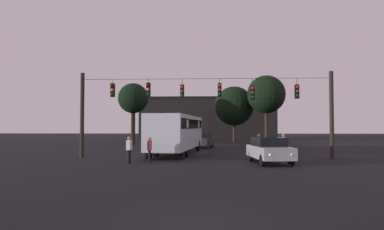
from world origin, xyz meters
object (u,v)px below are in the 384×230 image
city_bus (177,130)px  tree_right_far (234,106)px  car_far_left (204,140)px  pedestrian_crossing_center (259,145)px  pedestrian_near_bus (284,145)px  tree_left_silhouette (266,95)px  pedestrian_crossing_right (150,148)px  car_near_right (269,150)px  pedestrian_crossing_left (129,148)px  tree_behind_building (133,99)px

city_bus → tree_right_far: 23.09m
city_bus → car_far_left: (1.94, 8.98, -1.07)m
pedestrian_crossing_center → tree_right_far: bearing=89.7°
pedestrian_near_bus → tree_left_silhouette: tree_left_silhouette is taller
pedestrian_crossing_center → pedestrian_near_bus: 1.64m
pedestrian_near_bus → tree_right_far: 26.07m
car_far_left → tree_right_far: (4.05, 13.09, 4.28)m
pedestrian_crossing_right → tree_left_silhouette: tree_left_silhouette is taller
tree_left_silhouette → pedestrian_near_bus: bearing=-96.4°
car_near_right → pedestrian_crossing_center: pedestrian_crossing_center is taller
car_near_right → pedestrian_near_bus: 3.10m
pedestrian_crossing_center → pedestrian_crossing_left: bearing=-155.9°
city_bus → tree_left_silhouette: bearing=62.3°
car_far_left → pedestrian_near_bus: pedestrian_near_bus is taller
tree_left_silhouette → pedestrian_crossing_right: bearing=-113.5°
pedestrian_near_bus → tree_behind_building: (-14.35, 19.25, 4.67)m
pedestrian_crossing_left → pedestrian_crossing_right: (1.14, 0.42, -0.03)m
pedestrian_crossing_center → car_near_right: bearing=-86.7°
city_bus → car_near_right: (6.03, -6.39, -1.07)m
pedestrian_crossing_right → tree_left_silhouette: size_ratio=0.17×
city_bus → car_far_left: size_ratio=2.52×
pedestrian_crossing_left → pedestrian_near_bus: (9.64, 3.22, 0.08)m
pedestrian_crossing_right → pedestrian_near_bus: bearing=18.2°
city_bus → pedestrian_crossing_left: bearing=-107.8°
city_bus → pedestrian_crossing_right: size_ratio=7.31×
car_far_left → pedestrian_crossing_center: 12.84m
tree_left_silhouette → tree_behind_building: (-16.86, -3.33, -0.76)m
car_near_right → car_far_left: bearing=104.9°
car_far_left → tree_right_far: size_ratio=0.57×
car_far_left → pedestrian_crossing_right: bearing=-101.0°
tree_left_silhouette → tree_right_far: (-3.96, 3.12, -1.31)m
car_near_right → tree_behind_building: tree_behind_building is taller
pedestrian_crossing_center → tree_behind_building: bearing=124.1°
pedestrian_crossing_right → tree_behind_building: bearing=104.8°
car_near_right → pedestrian_crossing_left: bearing=-176.8°
city_bus → tree_right_far: size_ratio=1.43×
pedestrian_crossing_left → car_near_right: bearing=3.2°
city_bus → car_far_left: 9.25m
tree_behind_building → tree_right_far: (12.90, 6.45, -0.55)m
car_far_left → tree_left_silhouette: 13.95m
tree_behind_building → tree_left_silhouette: bearing=11.2°
pedestrian_near_bus → tree_behind_building: size_ratio=0.22×
city_bus → tree_behind_building: 17.48m
city_bus → tree_behind_building: bearing=113.9°
pedestrian_near_bus → tree_right_far: bearing=93.2°
tree_left_silhouette → car_far_left: bearing=-128.8°
pedestrian_near_bus → tree_left_silhouette: 23.36m
tree_left_silhouette → city_bus: bearing=-117.7°
pedestrian_crossing_right → tree_right_far: 29.66m
pedestrian_crossing_left → pedestrian_near_bus: pedestrian_near_bus is taller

